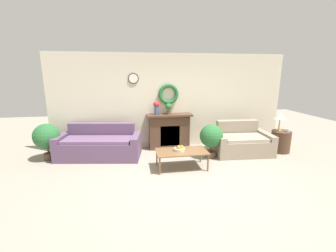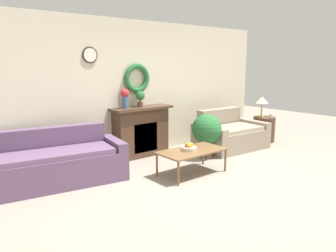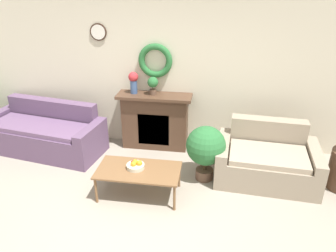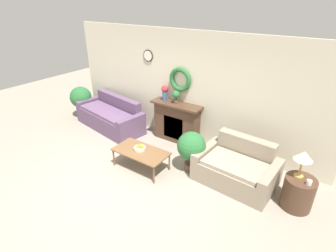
# 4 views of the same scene
# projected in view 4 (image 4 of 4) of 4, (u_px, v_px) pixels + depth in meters

# --- Properties ---
(ground_plane) EXTENTS (16.00, 16.00, 0.00)m
(ground_plane) POSITION_uv_depth(u_px,v_px,m) (119.00, 188.00, 5.07)
(ground_plane) COLOR gray
(wall_back) EXTENTS (6.80, 0.17, 2.70)m
(wall_back) POSITION_uv_depth(u_px,v_px,m) (186.00, 88.00, 6.27)
(wall_back) COLOR beige
(wall_back) RESTS_ON ground_plane
(fireplace) EXTENTS (1.29, 0.41, 1.01)m
(fireplace) POSITION_uv_depth(u_px,v_px,m) (177.00, 122.00, 6.55)
(fireplace) COLOR #4C3323
(fireplace) RESTS_ON ground_plane
(couch_left) EXTENTS (2.20, 1.18, 0.85)m
(couch_left) POSITION_uv_depth(u_px,v_px,m) (111.00, 117.00, 7.30)
(couch_left) COLOR #604766
(couch_left) RESTS_ON ground_plane
(loveseat_right) EXTENTS (1.57, 1.09, 0.84)m
(loveseat_right) POSITION_uv_depth(u_px,v_px,m) (237.00, 168.00, 5.16)
(loveseat_right) COLOR gray
(loveseat_right) RESTS_ON ground_plane
(coffee_table) EXTENTS (1.17, 0.62, 0.42)m
(coffee_table) POSITION_uv_depth(u_px,v_px,m) (141.00, 152.00, 5.52)
(coffee_table) COLOR brown
(coffee_table) RESTS_ON ground_plane
(fruit_bowl) EXTENTS (0.25, 0.25, 0.12)m
(fruit_bowl) POSITION_uv_depth(u_px,v_px,m) (140.00, 148.00, 5.52)
(fruit_bowl) COLOR beige
(fruit_bowl) RESTS_ON coffee_table
(side_table_by_loveseat) EXTENTS (0.52, 0.52, 0.59)m
(side_table_by_loveseat) POSITION_uv_depth(u_px,v_px,m) (298.00, 193.00, 4.51)
(side_table_by_loveseat) COLOR #4C3323
(side_table_by_loveseat) RESTS_ON ground_plane
(table_lamp) EXTENTS (0.30, 0.30, 0.50)m
(table_lamp) POSITION_uv_depth(u_px,v_px,m) (304.00, 157.00, 4.27)
(table_lamp) COLOR #B28E42
(table_lamp) RESTS_ON side_table_by_loveseat
(mug) EXTENTS (0.08, 0.08, 0.08)m
(mug) POSITION_uv_depth(u_px,v_px,m) (309.00, 183.00, 4.23)
(mug) COLOR silver
(mug) RESTS_ON side_table_by_loveseat
(vase_on_mantel_left) EXTENTS (0.17, 0.17, 0.38)m
(vase_on_mantel_left) POSITION_uv_depth(u_px,v_px,m) (165.00, 92.00, 6.42)
(vase_on_mantel_left) COLOR #3D5684
(vase_on_mantel_left) RESTS_ON fireplace
(potted_plant_on_mantel) EXTENTS (0.18, 0.18, 0.31)m
(potted_plant_on_mantel) POSITION_uv_depth(u_px,v_px,m) (176.00, 96.00, 6.24)
(potted_plant_on_mantel) COLOR brown
(potted_plant_on_mantel) RESTS_ON fireplace
(potted_plant_floor_by_couch) EXTENTS (0.64, 0.64, 0.93)m
(potted_plant_floor_by_couch) POSITION_uv_depth(u_px,v_px,m) (81.00, 98.00, 7.86)
(potted_plant_floor_by_couch) COLOR brown
(potted_plant_floor_by_couch) RESTS_ON ground_plane
(potted_plant_floor_by_loveseat) EXTENTS (0.60, 0.60, 0.88)m
(potted_plant_floor_by_loveseat) POSITION_uv_depth(u_px,v_px,m) (191.00, 147.00, 5.38)
(potted_plant_floor_by_loveseat) COLOR brown
(potted_plant_floor_by_loveseat) RESTS_ON ground_plane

